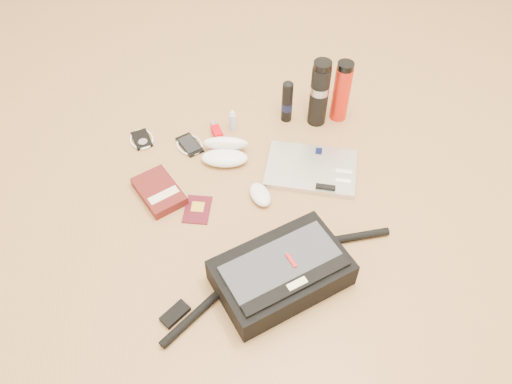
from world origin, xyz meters
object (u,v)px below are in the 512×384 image
(thermos_red, at_px, (342,92))
(book, at_px, (160,191))
(messenger_bag, at_px, (281,273))
(thermos_black, at_px, (319,93))
(laptop, at_px, (311,169))

(thermos_red, bearing_deg, book, -160.33)
(messenger_bag, xyz_separation_m, book, (-0.36, 0.46, -0.04))
(thermos_black, distance_m, thermos_red, 0.10)
(book, xyz_separation_m, thermos_black, (0.70, 0.28, 0.13))
(laptop, xyz_separation_m, thermos_black, (0.10, 0.28, 0.14))
(messenger_bag, distance_m, thermos_red, 0.87)
(laptop, height_order, book, book)
(thermos_black, bearing_deg, book, -158.29)
(messenger_bag, relative_size, book, 3.38)
(messenger_bag, bearing_deg, thermos_black, 47.92)
(thermos_black, relative_size, thermos_red, 1.09)
(messenger_bag, distance_m, book, 0.58)
(book, bearing_deg, messenger_bag, -74.91)
(thermos_black, bearing_deg, thermos_red, 4.26)
(messenger_bag, distance_m, thermos_black, 0.82)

